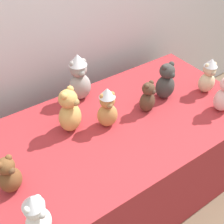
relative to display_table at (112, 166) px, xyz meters
The scene contains 11 objects.
ground_plane 0.45m from the display_table, 90.00° to the right, with size 10.00×10.00×0.00m, color brown.
wall_back 1.17m from the display_table, 90.00° to the left, with size 7.00×0.08×2.60m, color silver.
display_table is the anchor object (origin of this frame).
teddy_bear_cocoa 0.56m from the display_table, ahead, with size 0.13×0.12×0.22m.
teddy_bear_chestnut 0.82m from the display_table, behind, with size 0.14×0.13×0.22m.
teddy_bear_honey 0.57m from the display_table, 148.51° to the left, with size 0.19×0.19×0.29m.
teddy_bear_caramel 0.52m from the display_table, 108.21° to the left, with size 0.15×0.13×0.28m.
teddy_bear_charcoal 0.69m from the display_table, ahead, with size 0.14×0.12×0.27m.
teddy_bear_ash 0.65m from the display_table, 91.52° to the left, with size 0.16×0.14×0.34m.
teddy_bear_sand 0.91m from the display_table, ahead, with size 0.14×0.12×0.26m.
teddy_bear_snow 0.89m from the display_table, 149.53° to the right, with size 0.15×0.14×0.26m.
Camera 1 is at (-0.73, -0.81, 1.98)m, focal length 46.26 mm.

